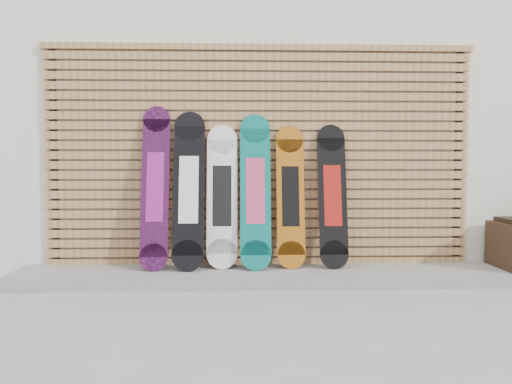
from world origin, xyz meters
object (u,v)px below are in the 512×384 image
at_px(snowboard_0, 155,187).
at_px(snowboard_1, 189,190).
at_px(snowboard_5, 332,196).
at_px(snowboard_2, 222,196).
at_px(snowboard_4, 290,196).
at_px(snowboard_3, 255,191).

xyz_separation_m(snowboard_0, snowboard_1, (0.32, -0.01, -0.03)).
bearing_deg(snowboard_0, snowboard_5, 0.71).
xyz_separation_m(snowboard_2, snowboard_5, (1.07, -0.02, 0.00)).
relative_size(snowboard_1, snowboard_5, 1.09).
distance_m(snowboard_2, snowboard_4, 0.66).
bearing_deg(snowboard_4, snowboard_5, -1.47).
xyz_separation_m(snowboard_1, snowboard_5, (1.38, 0.04, -0.06)).
bearing_deg(snowboard_0, snowboard_4, 1.40).
relative_size(snowboard_0, snowboard_5, 1.13).
height_order(snowboard_1, snowboard_2, snowboard_1).
xyz_separation_m(snowboard_3, snowboard_4, (0.34, 0.04, -0.06)).
bearing_deg(snowboard_3, snowboard_4, 6.16).
bearing_deg(snowboard_2, snowboard_0, -176.49).
bearing_deg(snowboard_1, snowboard_2, 9.52).
xyz_separation_m(snowboard_0, snowboard_5, (1.70, 0.02, -0.09)).
distance_m(snowboard_0, snowboard_2, 0.64).
relative_size(snowboard_3, snowboard_5, 1.07).
bearing_deg(snowboard_1, snowboard_5, 1.45).
distance_m(snowboard_4, snowboard_5, 0.41).
distance_m(snowboard_0, snowboard_1, 0.32).
height_order(snowboard_0, snowboard_4, snowboard_0).
height_order(snowboard_1, snowboard_4, snowboard_1).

